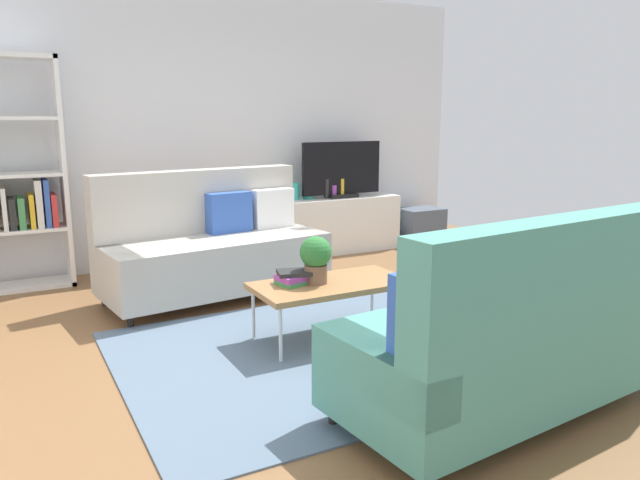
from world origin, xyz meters
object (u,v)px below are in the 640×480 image
coffee_table (331,286)px  vase_1 (308,191)px  storage_trunk (420,226)px  bottle_1 (334,192)px  couch_green (512,335)px  tv (342,170)px  couch_beige (213,246)px  tv_console (340,224)px  bottle_0 (327,189)px  potted_plant (316,257)px  table_book_0 (295,282)px  bottle_2 (342,188)px  vase_0 (294,191)px

coffee_table → vase_1: 2.78m
coffee_table → vase_1: size_ratio=6.53×
storage_trunk → bottle_1: 1.31m
couch_green → tv: size_ratio=1.97×
couch_beige → bottle_1: (1.79, 1.01, 0.27)m
tv_console → storage_trunk: tv_console is taller
couch_green → bottle_0: 4.00m
couch_beige → bottle_0: 2.00m
tv → couch_green: bearing=-107.5°
couch_beige → bottle_0: bearing=-156.2°
coffee_table → storage_trunk: size_ratio=2.12×
tv → potted_plant: tv is taller
storage_trunk → potted_plant: bearing=-139.3°
table_book_0 → bottle_2: 2.95m
couch_green → storage_trunk: 4.45m
tv → table_book_0: (-1.76, -2.37, -0.52)m
couch_beige → coffee_table: bearing=98.5°
coffee_table → tv: 2.93m
couch_green → table_book_0: bearing=104.5°
couch_beige → potted_plant: couch_beige is taller
tv_console → vase_1: 0.57m
vase_0 → bottle_0: size_ratio=0.86×
coffee_table → vase_0: bearing=69.7°
tv_console → bottle_2: size_ratio=6.43×
bottle_1 → bottle_2: size_ratio=0.68×
tv → table_book_0: size_ratio=4.17×
bottle_2 → vase_1: bearing=167.3°
vase_1 → bottle_2: bottle_2 is taller
couch_green → bottle_1: bearing=68.8°
potted_plant → bottle_0: 2.79m
couch_green → vase_1: size_ratio=11.69×
table_book_0 → bottle_2: bottle_2 is taller
tv → bottle_1: size_ratio=6.74×
vase_1 → vase_0: bearing=180.0°
tv_console → potted_plant: bearing=-123.6°
couch_green → vase_0: size_ratio=10.29×
couch_beige → coffee_table: (0.39, -1.42, -0.05)m
tv_console → vase_0: vase_0 is taller
couch_green → potted_plant: (-0.40, 1.45, 0.16)m
tv_console → vase_0: size_ratio=7.32×
vase_0 → bottle_2: (0.58, -0.09, 0.01)m
vase_0 → bottle_1: 0.48m
couch_green → tv_console: bearing=67.5°
bottle_1 → tv: bearing=10.3°
table_book_0 → vase_0: 2.73m
storage_trunk → bottle_0: size_ratio=2.34×
tv → bottle_2: size_ratio=4.59×
table_book_0 → bottle_1: bearing=55.0°
tv → bottle_0: bearing=-174.4°
potted_plant → vase_0: size_ratio=1.75×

